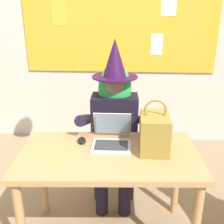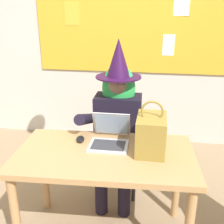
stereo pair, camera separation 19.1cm
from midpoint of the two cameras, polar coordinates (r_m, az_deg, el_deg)
wall_back_bulletin at (r=3.53m, az=5.77°, el=16.77°), size 6.47×2.04×2.91m
desk_main at (r=1.98m, az=1.26°, el=-11.25°), size 1.30×0.77×0.75m
chair_at_desk at (r=2.66m, az=3.43°, el=-5.88°), size 0.44×0.44×0.90m
person_costumed at (r=2.43m, az=3.39°, el=-0.93°), size 0.61×0.67×1.48m
laptop at (r=2.03m, az=2.21°, el=-5.37°), size 0.29×0.33×0.22m
computer_mouse at (r=2.08m, az=-4.08°, el=-5.77°), size 0.09×0.12×0.03m
handbag at (r=1.92m, az=11.09°, el=-4.58°), size 0.20×0.30×0.38m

